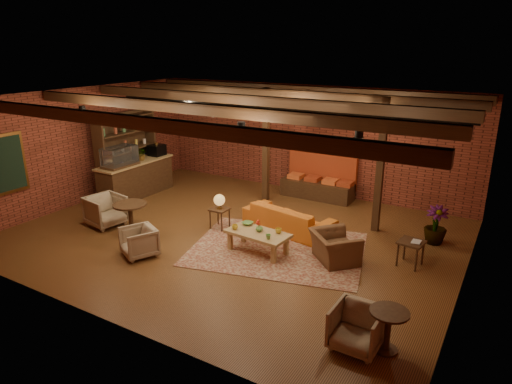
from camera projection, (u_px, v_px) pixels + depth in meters
The scene contains 29 objects.
floor at pixel (234, 235), 10.84m from camera, with size 10.00×10.00×0.00m, color #38220E.
ceiling at pixel (232, 98), 9.84m from camera, with size 10.00×8.00×0.02m, color black.
wall_back at pixel (307, 139), 13.60m from camera, with size 10.00×0.02×3.20m, color maroon.
wall_front at pixel (90, 229), 7.07m from camera, with size 10.00×0.02×3.20m, color maroon.
wall_left at pixel (84, 146), 12.76m from camera, with size 0.02×8.00×3.20m, color maroon.
wall_right at pixel (473, 209), 7.91m from camera, with size 0.02×8.00×3.20m, color maroon.
ceiling_beams at pixel (232, 104), 9.87m from camera, with size 9.80×6.40×0.22m, color #311B10, non-canonical shape.
ceiling_pipe at pixel (268, 106), 11.25m from camera, with size 0.12×0.12×9.60m, color black.
post_left at pixel (266, 146), 12.75m from camera, with size 0.16×0.16×3.20m, color #311B10.
post_right at pixel (380, 167), 10.61m from camera, with size 0.16×0.16×3.20m, color #311B10.
service_counter at pixel (135, 169), 13.39m from camera, with size 0.80×2.50×1.60m, color #311B10, non-canonical shape.
plant_counter at pixel (142, 155), 13.37m from camera, with size 0.35×0.39×0.30m, color #337F33.
shelving_hutch at pixel (127, 154), 13.54m from camera, with size 0.52×2.00×2.40m, color #311B10, non-canonical shape.
chalkboard_menu at pixel (7, 164), 10.85m from camera, with size 0.08×0.96×1.46m, color black.
banquette at pixel (318, 181), 13.29m from camera, with size 2.10×0.70×1.00m, color #A2381B, non-canonical shape.
service_sign at pixel (314, 120), 12.34m from camera, with size 0.86×0.06×0.30m, color #FF3B19.
ceiling_spotlights at pixel (232, 114), 9.94m from camera, with size 6.40×4.40×0.28m, color black, non-canonical shape.
rug at pixel (278, 249), 10.09m from camera, with size 3.70×2.83×0.01m, color maroon.
sofa at pixel (289, 219), 10.94m from camera, with size 2.25×0.88×0.66m, color #BF5F1A.
coffee_table at pixel (258, 234), 9.82m from camera, with size 1.43×0.80×0.72m.
side_table_lamp at pixel (219, 203), 11.02m from camera, with size 0.42×0.42×0.87m.
round_table_left at pixel (131, 214), 10.62m from camera, with size 0.77×0.77×0.80m.
armchair_a at pixel (106, 209), 11.29m from camera, with size 0.82×0.77×0.84m, color beige.
armchair_b at pixel (139, 240), 9.68m from camera, with size 0.68×0.63×0.70m, color beige.
armchair_right at pixel (335, 243), 9.41m from camera, with size 0.96×0.62×0.84m, color brown.
side_table_book at pixel (411, 243), 9.21m from camera, with size 0.54×0.54×0.56m.
round_table_right at pixel (388, 324), 6.63m from camera, with size 0.57×0.57×0.67m.
armchair_far at pixel (357, 326), 6.73m from camera, with size 0.71×0.67×0.73m, color beige.
plant_tall at pixel (441, 188), 9.99m from camera, with size 1.48×1.48×2.63m, color #4C7F4C.
Camera 1 is at (5.55, -8.31, 4.35)m, focal length 32.00 mm.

